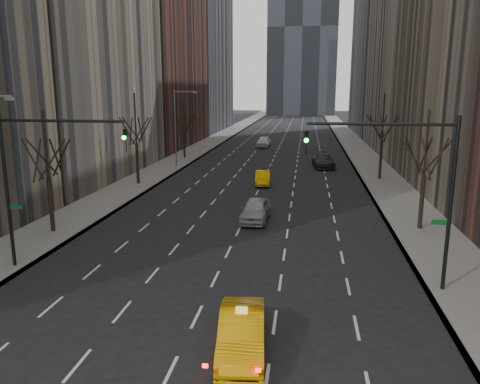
% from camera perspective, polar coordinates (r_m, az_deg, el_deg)
% --- Properties ---
extents(sidewalk_left, '(4.50, 320.00, 0.15)m').
position_cam_1_polar(sidewalk_left, '(81.66, -3.72, 5.97)').
color(sidewalk_left, slate).
rests_on(sidewalk_left, ground).
extents(sidewalk_right, '(4.50, 320.00, 0.15)m').
position_cam_1_polar(sidewalk_right, '(80.37, 13.73, 5.54)').
color(sidewalk_right, slate).
rests_on(sidewalk_right, ground).
extents(bld_left_far, '(14.00, 28.00, 44.00)m').
position_cam_1_polar(bld_left_far, '(80.74, -11.50, 21.30)').
color(bld_left_far, brown).
rests_on(bld_left_far, ground).
extents(tree_lw_b, '(3.36, 3.50, 7.82)m').
position_cam_1_polar(tree_lw_b, '(32.39, -22.30, 1.65)').
color(tree_lw_b, black).
rests_on(tree_lw_b, ground).
extents(tree_lw_c, '(3.36, 3.50, 8.74)m').
position_cam_1_polar(tree_lw_c, '(46.69, -12.50, 5.73)').
color(tree_lw_c, black).
rests_on(tree_lw_c, ground).
extents(tree_lw_d, '(3.36, 3.50, 7.36)m').
position_cam_1_polar(tree_lw_d, '(63.82, -6.84, 7.24)').
color(tree_lw_d, black).
rests_on(tree_lw_d, ground).
extents(tree_rw_b, '(3.36, 3.50, 7.82)m').
position_cam_1_polar(tree_rw_b, '(32.85, 21.51, 1.86)').
color(tree_rw_b, black).
rests_on(tree_rw_b, ground).
extents(tree_rw_c, '(3.36, 3.50, 8.74)m').
position_cam_1_polar(tree_rw_c, '(50.32, 16.90, 5.96)').
color(tree_rw_c, black).
rests_on(tree_rw_c, ground).
extents(traffic_mast_left, '(6.69, 0.39, 8.00)m').
position_cam_1_polar(traffic_mast_left, '(25.56, -23.70, 2.90)').
color(traffic_mast_left, black).
rests_on(traffic_mast_left, ground).
extents(traffic_mast_right, '(6.69, 0.39, 8.00)m').
position_cam_1_polar(traffic_mast_right, '(22.30, 20.42, 1.91)').
color(traffic_mast_right, black).
rests_on(traffic_mast_right, ground).
extents(streetlight_far, '(2.83, 0.22, 9.00)m').
position_cam_1_polar(streetlight_far, '(56.62, -7.56, 8.66)').
color(streetlight_far, slate).
rests_on(streetlight_far, ground).
extents(taxi_sedan, '(2.06, 4.74, 1.52)m').
position_cam_1_polar(taxi_sedan, '(17.43, 0.20, -16.77)').
color(taxi_sedan, '#E19804').
rests_on(taxi_sedan, ground).
extents(silver_sedan_ahead, '(2.06, 4.76, 1.60)m').
position_cam_1_polar(silver_sedan_ahead, '(33.51, 1.91, -2.18)').
color(silver_sedan_ahead, '#9EA2A6').
rests_on(silver_sedan_ahead, ground).
extents(far_taxi, '(1.74, 4.17, 1.34)m').
position_cam_1_polar(far_taxi, '(46.21, 2.78, 1.72)').
color(far_taxi, '#FAAE05').
rests_on(far_taxi, ground).
extents(far_suv_grey, '(2.86, 5.91, 1.66)m').
position_cam_1_polar(far_suv_grey, '(57.28, 10.13, 3.80)').
color(far_suv_grey, '#28292D').
rests_on(far_suv_grey, ground).
extents(far_car_white, '(2.22, 5.13, 1.72)m').
position_cam_1_polar(far_car_white, '(76.50, 2.90, 6.14)').
color(far_car_white, white).
rests_on(far_car_white, ground).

